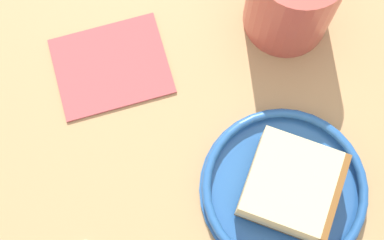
% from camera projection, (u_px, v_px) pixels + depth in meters
% --- Properties ---
extents(ground_plane, '(1.37, 1.37, 0.04)m').
position_uv_depth(ground_plane, '(255.00, 139.00, 0.58)').
color(ground_plane, tan).
extents(small_plate, '(0.16, 0.16, 0.02)m').
position_uv_depth(small_plate, '(284.00, 189.00, 0.54)').
color(small_plate, '#26599E').
rests_on(small_plate, ground_plane).
extents(cake_slice, '(0.11, 0.11, 0.05)m').
position_uv_depth(cake_slice, '(291.00, 186.00, 0.51)').
color(cake_slice, brown).
rests_on(cake_slice, small_plate).
extents(folded_napkin, '(0.10, 0.12, 0.01)m').
position_uv_depth(folded_napkin, '(111.00, 66.00, 0.58)').
color(folded_napkin, '#B24C4C').
rests_on(folded_napkin, ground_plane).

